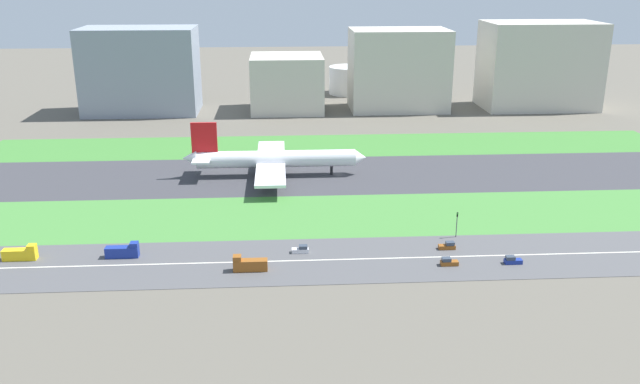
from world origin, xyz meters
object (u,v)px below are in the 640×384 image
at_px(airliner, 272,159).
at_px(hangar_building, 287,83).
at_px(truck_1, 249,264).
at_px(fuel_tank_west, 296,84).
at_px(car_2, 512,260).
at_px(terminal_building, 141,71).
at_px(car_0, 448,246).
at_px(car_4, 301,250).
at_px(truck_0, 21,254).
at_px(car_1, 449,262).
at_px(office_tower, 398,70).
at_px(traffic_light, 457,223).
at_px(cargo_warehouse, 539,65).
at_px(fuel_tank_centre, 350,80).
at_px(truck_2, 123,251).

bearing_deg(airliner, hangar_building, 86.45).
distance_m(airliner, truck_1, 78.30).
bearing_deg(fuel_tank_west, car_2, -78.59).
xyz_separation_m(terminal_building, fuel_tank_west, (79.36, 45.00, -14.88)).
height_order(car_0, car_4, same).
xyz_separation_m(truck_0, hangar_building, (70.52, 182.00, 12.37)).
bearing_deg(truck_1, car_1, -180.00).
bearing_deg(car_4, car_1, -15.26).
bearing_deg(office_tower, car_4, -107.26).
height_order(car_4, terminal_building, terminal_building).
xyz_separation_m(car_0, hangar_building, (-39.82, 182.00, 13.12)).
distance_m(truck_0, traffic_light, 114.94).
height_order(airliner, traffic_light, airliner).
relative_size(hangar_building, cargo_warehouse, 0.63).
height_order(truck_0, office_tower, office_tower).
height_order(cargo_warehouse, fuel_tank_centre, cargo_warehouse).
xyz_separation_m(truck_0, terminal_building, (-2.80, 182.00, 19.51)).
bearing_deg(truck_1, traffic_light, -162.25).
relative_size(car_4, terminal_building, 0.08).
bearing_deg(terminal_building, fuel_tank_west, 29.55).
xyz_separation_m(car_4, car_2, (52.95, -10.00, 0.00)).
xyz_separation_m(car_1, hangar_building, (-37.58, 192.00, 13.12)).
bearing_deg(fuel_tank_centre, hangar_building, -129.77).
relative_size(car_1, cargo_warehouse, 0.08).
bearing_deg(car_2, car_1, 0.00).
bearing_deg(cargo_warehouse, fuel_tank_west, 160.23).
height_order(airliner, cargo_warehouse, cargo_warehouse).
bearing_deg(car_1, office_tower, -95.91).
height_order(hangar_building, office_tower, office_tower).
distance_m(car_0, car_2, 17.26).
distance_m(car_0, car_1, 10.25).
distance_m(car_1, truck_2, 83.00).
height_order(truck_1, cargo_warehouse, cargo_warehouse).
relative_size(car_1, office_tower, 0.09).
height_order(car_1, truck_2, truck_2).
bearing_deg(car_2, hangar_building, -74.32).
distance_m(truck_1, truck_2, 34.19).
bearing_deg(car_2, car_4, -10.69).
relative_size(car_1, traffic_light, 0.61).
bearing_deg(fuel_tank_west, fuel_tank_centre, 0.00).
distance_m(car_0, office_tower, 183.89).
height_order(car_1, office_tower, office_tower).
bearing_deg(traffic_light, car_1, -109.95).
bearing_deg(truck_0, truck_1, -9.72).
height_order(traffic_light, office_tower, office_tower).
height_order(car_4, cargo_warehouse, cargo_warehouse).
height_order(truck_1, truck_2, same).
distance_m(car_4, office_tower, 191.57).
height_order(car_0, truck_2, truck_2).
bearing_deg(car_4, hangar_building, 90.29).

